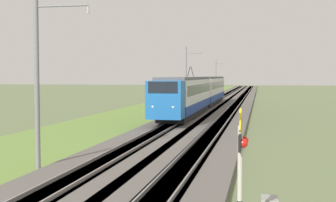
{
  "coord_description": "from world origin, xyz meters",
  "views": [
    {
      "loc": [
        -11.1,
        -7.08,
        4.29
      ],
      "look_at": [
        24.75,
        0.0,
        2.3
      ],
      "focal_mm": 50.0,
      "sensor_mm": 36.0,
      "label": 1
    }
  ],
  "objects_px": {
    "passenger_train": "(199,91)",
    "catenary_mast_near": "(38,77)",
    "crossing_signal_far": "(241,173)",
    "catenary_mast_mid": "(187,76)",
    "catenary_mast_far": "(216,77)"
  },
  "relations": [
    {
      "from": "passenger_train",
      "to": "catenary_mast_near",
      "type": "bearing_deg",
      "value": -3.9
    },
    {
      "from": "crossing_signal_far",
      "to": "catenary_mast_mid",
      "type": "height_order",
      "value": "catenary_mast_mid"
    },
    {
      "from": "catenary_mast_near",
      "to": "catenary_mast_far",
      "type": "relative_size",
      "value": 1.05
    },
    {
      "from": "crossing_signal_far",
      "to": "catenary_mast_far",
      "type": "relative_size",
      "value": 0.46
    },
    {
      "from": "crossing_signal_far",
      "to": "catenary_mast_mid",
      "type": "bearing_deg",
      "value": 100.21
    },
    {
      "from": "catenary_mast_mid",
      "to": "passenger_train",
      "type": "bearing_deg",
      "value": -157.79
    },
    {
      "from": "catenary_mast_far",
      "to": "crossing_signal_far",
      "type": "bearing_deg",
      "value": -174.37
    },
    {
      "from": "catenary_mast_near",
      "to": "catenary_mast_mid",
      "type": "distance_m",
      "value": 41.88
    },
    {
      "from": "catenary_mast_far",
      "to": "passenger_train",
      "type": "bearing_deg",
      "value": -177.08
    },
    {
      "from": "crossing_signal_far",
      "to": "catenary_mast_mid",
      "type": "distance_m",
      "value": 51.52
    },
    {
      "from": "catenary_mast_mid",
      "to": "catenary_mast_far",
      "type": "xyz_separation_m",
      "value": [
        41.88,
        -0.0,
        -0.17
      ]
    },
    {
      "from": "crossing_signal_far",
      "to": "catenary_mast_far",
      "type": "distance_m",
      "value": 93.01
    },
    {
      "from": "catenary_mast_near",
      "to": "crossing_signal_far",
      "type": "bearing_deg",
      "value": -133.91
    },
    {
      "from": "catenary_mast_mid",
      "to": "catenary_mast_far",
      "type": "distance_m",
      "value": 41.88
    },
    {
      "from": "crossing_signal_far",
      "to": "catenary_mast_far",
      "type": "xyz_separation_m",
      "value": [
        92.54,
        9.13,
        1.85
      ]
    }
  ]
}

